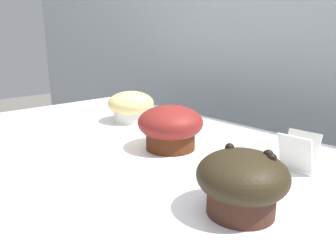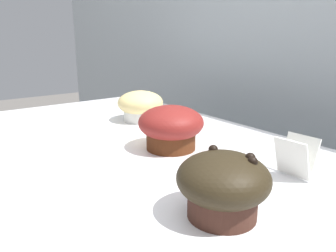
{
  "view_description": "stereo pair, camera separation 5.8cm",
  "coord_description": "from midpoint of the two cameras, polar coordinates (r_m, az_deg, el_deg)",
  "views": [
    {
      "loc": [
        0.43,
        -0.3,
        1.12
      ],
      "look_at": [
        0.02,
        0.08,
        0.97
      ],
      "focal_mm": 35.0,
      "sensor_mm": 36.0,
      "label": 1
    },
    {
      "loc": [
        0.47,
        -0.26,
        1.12
      ],
      "look_at": [
        0.02,
        0.08,
        0.97
      ],
      "focal_mm": 35.0,
      "sensor_mm": 36.0,
      "label": 2
    }
  ],
  "objects": [
    {
      "name": "wall_back",
      "position": [
        1.01,
        19.59,
        1.81
      ],
      "size": [
        3.2,
        0.1,
        1.8
      ],
      "primitive_type": "cube",
      "color": "#A8B2B7",
      "rests_on": "ground"
    },
    {
      "name": "muffin_front_center",
      "position": [
        0.79,
        -8.57,
        3.43
      ],
      "size": [
        0.11,
        0.11,
        0.07
      ],
      "color": "white",
      "rests_on": "display_counter"
    },
    {
      "name": "muffin_back_left",
      "position": [
        0.38,
        8.51,
        -9.61
      ],
      "size": [
        0.11,
        0.11,
        0.08
      ],
      "color": "#42241B",
      "rests_on": "display_counter"
    },
    {
      "name": "muffin_back_right",
      "position": [
        0.59,
        -2.39,
        -0.15
      ],
      "size": [
        0.12,
        0.12,
        0.08
      ],
      "color": "#4F2511",
      "rests_on": "display_counter"
    },
    {
      "name": "price_card",
      "position": [
        0.51,
        18.77,
        -4.38
      ],
      "size": [
        0.05,
        0.04,
        0.06
      ],
      "color": "white",
      "rests_on": "display_counter"
    }
  ]
}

